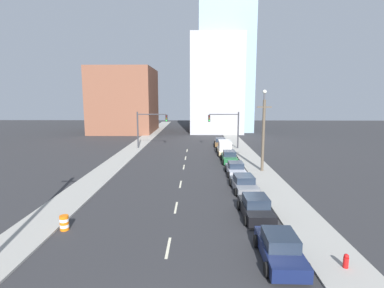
{
  "coord_description": "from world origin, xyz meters",
  "views": [
    {
      "loc": [
        1.62,
        -8.07,
        8.35
      ],
      "look_at": [
        0.91,
        30.97,
        2.2
      ],
      "focal_mm": 28.0,
      "sensor_mm": 36.0,
      "label": 1
    }
  ],
  "objects_px": {
    "utility_pole_right_mid": "(263,135)",
    "traffic_barrel": "(64,223)",
    "sedan_silver": "(236,169)",
    "sedan_green": "(229,157)",
    "sedan_black": "(256,208)",
    "sedan_brown": "(220,142)",
    "sedan_gray": "(244,183)",
    "traffic_signal_left": "(147,125)",
    "street_lamp": "(263,125)",
    "sedan_navy": "(280,248)",
    "traffic_signal_right": "(229,125)",
    "fire_hydrant": "(346,262)",
    "box_truck_tan": "(225,148)"
  },
  "relations": [
    {
      "from": "utility_pole_right_mid",
      "to": "traffic_barrel",
      "type": "distance_m",
      "value": 22.24
    },
    {
      "from": "utility_pole_right_mid",
      "to": "sedan_silver",
      "type": "height_order",
      "value": "utility_pole_right_mid"
    },
    {
      "from": "traffic_barrel",
      "to": "sedan_green",
      "type": "height_order",
      "value": "sedan_green"
    },
    {
      "from": "sedan_black",
      "to": "sedan_brown",
      "type": "height_order",
      "value": "sedan_black"
    },
    {
      "from": "sedan_gray",
      "to": "traffic_signal_left",
      "type": "bearing_deg",
      "value": 116.75
    },
    {
      "from": "street_lamp",
      "to": "sedan_navy",
      "type": "height_order",
      "value": "street_lamp"
    },
    {
      "from": "sedan_black",
      "to": "traffic_signal_right",
      "type": "bearing_deg",
      "value": 86.49
    },
    {
      "from": "traffic_signal_right",
      "to": "fire_hydrant",
      "type": "bearing_deg",
      "value": -86.43
    },
    {
      "from": "traffic_signal_left",
      "to": "street_lamp",
      "type": "bearing_deg",
      "value": -42.7
    },
    {
      "from": "sedan_green",
      "to": "traffic_signal_left",
      "type": "bearing_deg",
      "value": 140.48
    },
    {
      "from": "traffic_signal_right",
      "to": "sedan_navy",
      "type": "height_order",
      "value": "traffic_signal_right"
    },
    {
      "from": "sedan_navy",
      "to": "sedan_brown",
      "type": "bearing_deg",
      "value": 91.43
    },
    {
      "from": "street_lamp",
      "to": "sedan_green",
      "type": "xyz_separation_m",
      "value": [
        -3.3,
        4.21,
        -4.56
      ]
    },
    {
      "from": "box_truck_tan",
      "to": "sedan_brown",
      "type": "height_order",
      "value": "box_truck_tan"
    },
    {
      "from": "sedan_silver",
      "to": "sedan_green",
      "type": "bearing_deg",
      "value": 89.6
    },
    {
      "from": "utility_pole_right_mid",
      "to": "sedan_gray",
      "type": "distance_m",
      "value": 8.39
    },
    {
      "from": "utility_pole_right_mid",
      "to": "sedan_gray",
      "type": "xyz_separation_m",
      "value": [
        -3.12,
        -6.96,
        -3.5
      ]
    },
    {
      "from": "traffic_signal_right",
      "to": "sedan_brown",
      "type": "distance_m",
      "value": 4.66
    },
    {
      "from": "traffic_signal_left",
      "to": "traffic_barrel",
      "type": "distance_m",
      "value": 30.4
    },
    {
      "from": "traffic_barrel",
      "to": "traffic_signal_left",
      "type": "bearing_deg",
      "value": 89.56
    },
    {
      "from": "street_lamp",
      "to": "sedan_gray",
      "type": "xyz_separation_m",
      "value": [
        -3.22,
        -7.49,
        -4.6
      ]
    },
    {
      "from": "traffic_signal_right",
      "to": "traffic_barrel",
      "type": "relative_size",
      "value": 6.32
    },
    {
      "from": "street_lamp",
      "to": "box_truck_tan",
      "type": "xyz_separation_m",
      "value": [
        -3.38,
        10.0,
        -4.31
      ]
    },
    {
      "from": "traffic_signal_left",
      "to": "sedan_brown",
      "type": "bearing_deg",
      "value": 14.17
    },
    {
      "from": "street_lamp",
      "to": "sedan_green",
      "type": "relative_size",
      "value": 2.02
    },
    {
      "from": "sedan_brown",
      "to": "traffic_barrel",
      "type": "bearing_deg",
      "value": -107.43
    },
    {
      "from": "sedan_navy",
      "to": "sedan_brown",
      "type": "relative_size",
      "value": 0.95
    },
    {
      "from": "traffic_signal_left",
      "to": "sedan_green",
      "type": "distance_m",
      "value": 16.29
    },
    {
      "from": "traffic_signal_left",
      "to": "utility_pole_right_mid",
      "type": "distance_m",
      "value": 21.51
    },
    {
      "from": "traffic_signal_right",
      "to": "utility_pole_right_mid",
      "type": "xyz_separation_m",
      "value": [
        2.22,
        -14.92,
        0.2
      ]
    },
    {
      "from": "sedan_gray",
      "to": "sedan_brown",
      "type": "bearing_deg",
      "value": 87.78
    },
    {
      "from": "sedan_black",
      "to": "sedan_brown",
      "type": "xyz_separation_m",
      "value": [
        -0.13,
        30.98,
        -0.06
      ]
    },
    {
      "from": "utility_pole_right_mid",
      "to": "sedan_green",
      "type": "xyz_separation_m",
      "value": [
        -3.21,
        4.74,
        -3.45
      ]
    },
    {
      "from": "sedan_gray",
      "to": "sedan_silver",
      "type": "relative_size",
      "value": 1.08
    },
    {
      "from": "traffic_signal_right",
      "to": "fire_hydrant",
      "type": "height_order",
      "value": "traffic_signal_right"
    },
    {
      "from": "sedan_navy",
      "to": "sedan_black",
      "type": "relative_size",
      "value": 1.01
    },
    {
      "from": "fire_hydrant",
      "to": "sedan_navy",
      "type": "relative_size",
      "value": 0.18
    },
    {
      "from": "traffic_signal_left",
      "to": "sedan_gray",
      "type": "distance_m",
      "value": 25.35
    },
    {
      "from": "traffic_signal_right",
      "to": "street_lamp",
      "type": "bearing_deg",
      "value": -80.86
    },
    {
      "from": "sedan_navy",
      "to": "utility_pole_right_mid",
      "type": "bearing_deg",
      "value": 81.64
    },
    {
      "from": "sedan_green",
      "to": "box_truck_tan",
      "type": "xyz_separation_m",
      "value": [
        -0.07,
        5.8,
        0.24
      ]
    },
    {
      "from": "utility_pole_right_mid",
      "to": "box_truck_tan",
      "type": "bearing_deg",
      "value": 107.3
    },
    {
      "from": "sedan_navy",
      "to": "box_truck_tan",
      "type": "xyz_separation_m",
      "value": [
        -0.2,
        29.2,
        0.25
      ]
    },
    {
      "from": "fire_hydrant",
      "to": "sedan_navy",
      "type": "distance_m",
      "value": 3.12
    },
    {
      "from": "traffic_signal_right",
      "to": "traffic_barrel",
      "type": "xyz_separation_m",
      "value": [
        -13.51,
        -30.2,
        -3.47
      ]
    },
    {
      "from": "street_lamp",
      "to": "sedan_brown",
      "type": "relative_size",
      "value": 1.91
    },
    {
      "from": "street_lamp",
      "to": "sedan_silver",
      "type": "distance_m",
      "value": 5.98
    },
    {
      "from": "traffic_signal_left",
      "to": "sedan_silver",
      "type": "relative_size",
      "value": 1.36
    },
    {
      "from": "street_lamp",
      "to": "traffic_barrel",
      "type": "bearing_deg",
      "value": -135.02
    },
    {
      "from": "sedan_silver",
      "to": "utility_pole_right_mid",
      "type": "bearing_deg",
      "value": 23.63
    }
  ]
}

